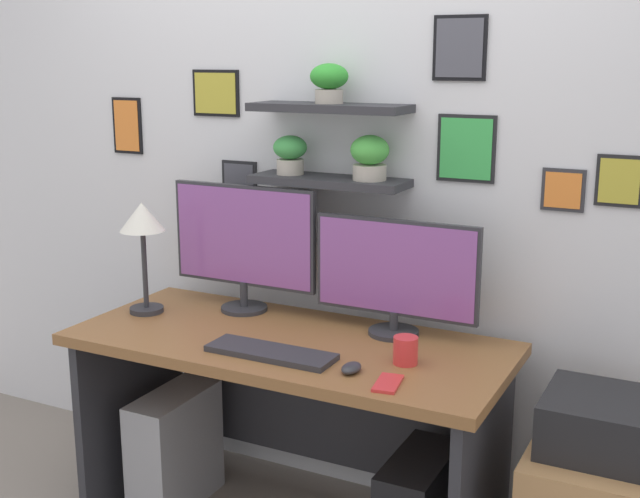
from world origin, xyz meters
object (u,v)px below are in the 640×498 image
object	(u,v)px
desk	(296,390)
monitor_right	(396,274)
keyboard	(271,353)
monitor_left	(244,242)
computer_mouse	(351,368)
printer	(609,425)
cell_phone	(388,383)
desk_lamp	(143,227)
coffee_mug	(406,350)
computer_tower_left	(175,449)

from	to	relation	value
desk	monitor_right	size ratio (longest dim) A/B	2.56
keyboard	monitor_left	bearing A→B (deg)	131.41
computer_mouse	printer	bearing A→B (deg)	16.84
monitor_right	cell_phone	bearing A→B (deg)	-70.51
monitor_left	printer	size ratio (longest dim) A/B	1.60
keyboard	printer	bearing A→B (deg)	11.39
keyboard	computer_mouse	size ratio (longest dim) A/B	4.89
monitor_left	desk_lamp	world-z (taller)	monitor_left
monitor_right	coffee_mug	bearing A→B (deg)	-61.24
desk_lamp	coffee_mug	distance (m)	1.13
desk_lamp	monitor_left	bearing A→B (deg)	31.48
computer_mouse	desk	bearing A→B (deg)	144.07
monitor_left	desk_lamp	bearing A→B (deg)	-148.52
monitor_left	keyboard	xyz separation A→B (m)	(0.34, -0.39, -0.26)
monitor_right	computer_mouse	size ratio (longest dim) A/B	6.71
computer_tower_left	printer	bearing A→B (deg)	2.68
desk	desk_lamp	world-z (taller)	desk_lamp
monitor_right	printer	xyz separation A→B (m)	(0.76, -0.18, -0.33)
desk_lamp	monitor_right	bearing A→B (deg)	11.81
desk	keyboard	distance (m)	0.32
monitor_left	coffee_mug	distance (m)	0.84
desk	printer	distance (m)	1.08
monitor_left	cell_phone	size ratio (longest dim) A/B	4.34
monitor_left	coffee_mug	bearing A→B (deg)	-18.45
coffee_mug	monitor_left	bearing A→B (deg)	161.55
printer	computer_tower_left	xyz separation A→B (m)	(-1.57, -0.07, -0.41)
monitor_left	monitor_right	bearing A→B (deg)	-0.00
desk	printer	world-z (taller)	desk
desk_lamp	cell_phone	bearing A→B (deg)	-12.47
desk	desk_lamp	size ratio (longest dim) A/B	3.60
desk	monitor_left	distance (m)	0.60
coffee_mug	computer_tower_left	bearing A→B (deg)	179.66
computer_tower_left	cell_phone	bearing A→B (deg)	-11.39
coffee_mug	computer_tower_left	size ratio (longest dim) A/B	0.20
keyboard	desk_lamp	distance (m)	0.76
printer	desk	bearing A→B (deg)	179.35
desk	monitor_right	world-z (taller)	monitor_right
desk	cell_phone	bearing A→B (deg)	-30.71
computer_tower_left	monitor_left	bearing A→B (deg)	54.58
computer_tower_left	desk	bearing A→B (deg)	9.89
keyboard	computer_tower_left	world-z (taller)	keyboard
monitor_left	keyboard	bearing A→B (deg)	-48.59
desk	desk_lamp	distance (m)	0.84
keyboard	cell_phone	world-z (taller)	keyboard
printer	monitor_right	bearing A→B (deg)	167.02
keyboard	cell_phone	size ratio (longest dim) A/B	3.14
desk_lamp	desk	bearing A→B (deg)	3.08
keyboard	computer_mouse	bearing A→B (deg)	-2.91
cell_phone	keyboard	bearing A→B (deg)	163.97
computer_mouse	desk_lamp	bearing A→B (deg)	168.05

